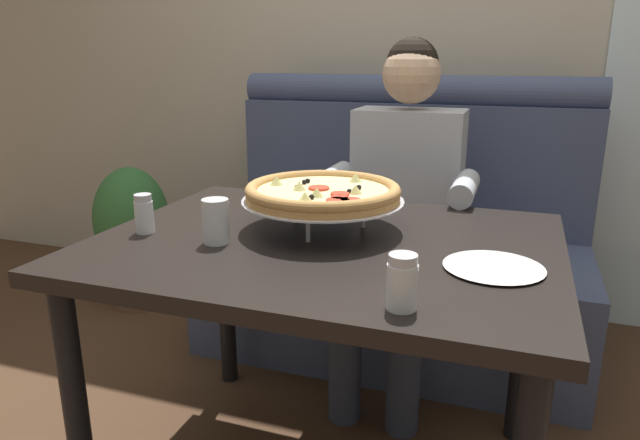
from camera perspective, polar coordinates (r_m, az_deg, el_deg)
name	(u,v)px	position (r m, az deg, el deg)	size (l,w,h in m)	color
back_wall_with_window	(429,13)	(2.89, 10.82, 19.58)	(6.00, 0.12, 2.80)	#BCB29E
booth_bench	(396,253)	(2.46, 7.54, -3.29)	(1.55, 0.78, 1.13)	#424C6B
dining_table	(326,271)	(1.53, 0.57, -5.10)	(1.19, 0.92, 0.75)	black
diner_main	(402,198)	(2.11, 8.15, 2.23)	(0.54, 0.64, 1.27)	#2D3342
pizza	(323,193)	(1.55, 0.28, 2.70)	(0.44, 0.44, 0.14)	silver
shaker_oregano	(402,286)	(1.09, 8.17, -6.53)	(0.06, 0.06, 0.11)	white
shaker_parmesan	(144,217)	(1.61, -17.11, 0.33)	(0.05, 0.05, 0.11)	white
plate_near_left	(494,265)	(1.35, 16.93, -4.28)	(0.23, 0.23, 0.02)	white
drinking_glass	(216,223)	(1.48, -10.33, -0.33)	(0.07, 0.07, 0.11)	silver
potted_plant	(133,230)	(2.94, -18.17, -0.99)	(0.36, 0.36, 0.70)	brown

